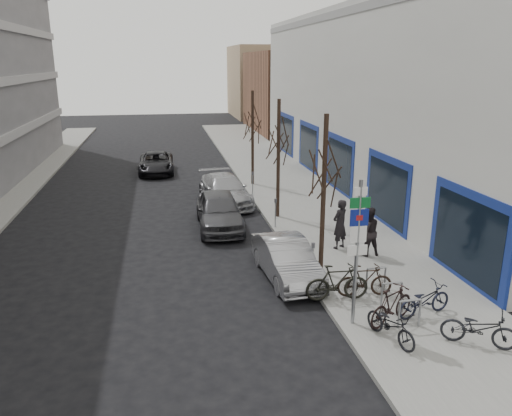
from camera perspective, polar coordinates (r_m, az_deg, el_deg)
name	(u,v)px	position (r m, az deg, el deg)	size (l,w,h in m)	color
ground	(267,336)	(13.78, 1.29, -14.44)	(120.00, 120.00, 0.00)	black
sidewalk_east	(317,215)	(23.73, 6.95, -0.85)	(5.00, 70.00, 0.15)	slate
commercial_building	(489,97)	(33.82, 25.07, 11.42)	(20.00, 32.00, 10.00)	#B7B7B2
brick_building_far	(310,92)	(53.93, 6.20, 13.07)	(12.00, 14.00, 8.00)	brown
tan_building_far	(281,81)	(68.51, 2.93, 14.26)	(13.00, 12.00, 9.00)	#937A5B
highway_sign_pole	(357,244)	(13.37, 11.51, -4.10)	(0.55, 0.10, 4.20)	gray
bike_rack	(392,292)	(15.12, 15.24, -9.28)	(0.66, 2.26, 0.83)	gray
tree_near	(325,158)	(16.18, 7.88, 5.70)	(1.80, 1.80, 5.50)	black
tree_mid	(279,131)	(22.36, 2.61, 8.79)	(1.80, 1.80, 5.50)	black
tree_far	(253,116)	(28.68, -0.40, 10.49)	(1.80, 1.80, 5.50)	black
meter_front	(313,257)	(16.48, 6.50, -5.61)	(0.10, 0.08, 1.27)	gray
meter_mid	(275,210)	(21.50, 2.24, -0.22)	(0.10, 0.08, 1.27)	gray
meter_back	(253,181)	(26.70, -0.38, 3.10)	(0.10, 0.08, 1.27)	gray
bike_near_left	(391,322)	(13.49, 15.19, -12.50)	(0.52, 1.71, 1.05)	black
bike_near_right	(392,305)	(14.33, 15.26, -10.63)	(0.53, 1.79, 1.09)	black
bike_mid_curb	(425,297)	(14.99, 18.71, -9.66)	(0.54, 1.80, 1.10)	black
bike_mid_inner	(337,282)	(15.23, 9.26, -8.37)	(0.57, 1.93, 1.17)	black
bike_far_curb	(480,325)	(14.02, 24.19, -12.13)	(0.56, 1.84, 1.12)	black
bike_far_inner	(365,280)	(15.67, 12.33, -8.06)	(0.52, 1.73, 1.05)	black
parked_car_front	(286,259)	(16.85, 3.50, -5.89)	(1.44, 4.13, 1.36)	#9B9BA0
parked_car_mid	(219,210)	(21.88, -4.22, -0.27)	(1.89, 4.70, 1.60)	#444449
parked_car_back	(225,190)	(25.66, -3.58, 2.07)	(2.03, 4.99, 1.45)	#9C9DA1
lane_car	(156,163)	(33.54, -11.34, 5.10)	(2.21, 4.79, 1.33)	black
pedestrian_near	(340,224)	(19.25, 9.56, -1.84)	(0.70, 0.46, 1.93)	black
pedestrian_far	(368,231)	(18.78, 12.69, -2.59)	(0.69, 0.47, 1.86)	black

